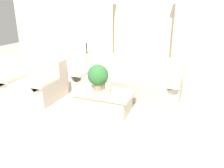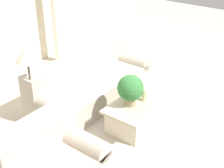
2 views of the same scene
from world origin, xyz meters
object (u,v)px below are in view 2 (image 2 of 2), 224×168
(coffee_table, at_px, (138,113))
(potted_plant, at_px, (130,89))
(loveseat, at_px, (50,162))
(sofa_long, at_px, (90,83))
(floor_lamp, at_px, (27,61))

(coffee_table, relative_size, potted_plant, 2.28)
(loveseat, xyz_separation_m, coffee_table, (1.75, -0.17, -0.13))
(loveseat, bearing_deg, coffee_table, -5.64)
(sofa_long, bearing_deg, floor_lamp, 171.41)
(coffee_table, distance_m, potted_plant, 0.52)
(sofa_long, distance_m, floor_lamp, 1.45)
(sofa_long, relative_size, coffee_table, 2.15)
(sofa_long, height_order, floor_lamp, floor_lamp)
(loveseat, distance_m, potted_plant, 1.65)
(potted_plant, xyz_separation_m, floor_lamp, (-0.89, 1.25, 0.45))
(loveseat, bearing_deg, sofa_long, 27.21)
(loveseat, xyz_separation_m, potted_plant, (1.61, -0.10, 0.37))
(coffee_table, distance_m, floor_lamp, 1.93)
(potted_plant, relative_size, floor_lamp, 0.36)
(sofa_long, relative_size, floor_lamp, 1.77)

